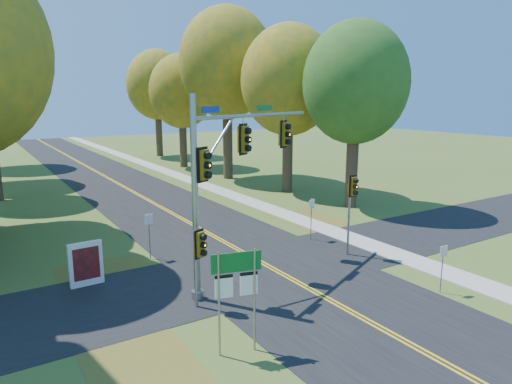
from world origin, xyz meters
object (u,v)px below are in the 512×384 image
traffic_mast (230,164)px  route_sign_cluster (237,281)px  east_signal_pole (352,195)px  info_kiosk (86,264)px

traffic_mast → route_sign_cluster: 6.11m
route_sign_cluster → traffic_mast: bearing=77.7°
traffic_mast → east_signal_pole: bearing=-27.1°
traffic_mast → info_kiosk: bearing=128.0°
info_kiosk → route_sign_cluster: bearing=-72.7°
east_signal_pole → traffic_mast: bearing=-178.7°
east_signal_pole → route_sign_cluster: 10.10m
route_sign_cluster → info_kiosk: (-2.71, 7.65, -1.37)m
traffic_mast → info_kiosk: size_ratio=4.21×
traffic_mast → info_kiosk: (-5.24, 2.77, -4.05)m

